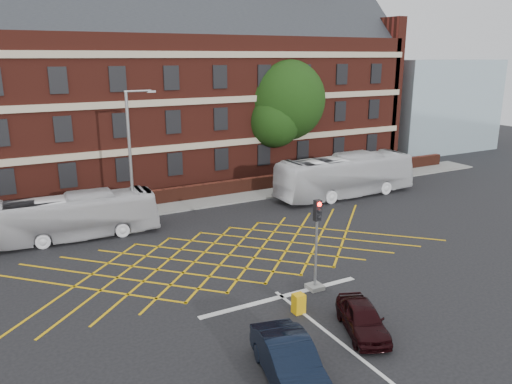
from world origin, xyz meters
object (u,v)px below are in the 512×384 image
deciduous_tree (284,106)px  traffic_light_near (316,253)px  car_maroon (362,318)px  car_navy (290,362)px  utility_cabinet (299,304)px  bus_right (346,176)px  street_lamp (133,185)px  bus_left (74,217)px

deciduous_tree → traffic_light_near: 23.51m
car_maroon → car_navy: bearing=-141.5°
car_maroon → traffic_light_near: 4.15m
car_navy → utility_cabinet: bearing=65.3°
bus_right → traffic_light_near: (-11.17, -11.99, 0.17)m
bus_right → street_lamp: 16.27m
car_navy → bus_left: bearing=114.8°
bus_left → utility_cabinet: bus_left is taller
street_lamp → car_maroon: bearing=-74.2°
street_lamp → utility_cabinet: 14.05m
utility_cabinet → car_maroon: bearing=-61.4°
utility_cabinet → car_navy: bearing=-126.9°
car_maroon → utility_cabinet: (-1.34, 2.45, -0.17)m
traffic_light_near → car_navy: bearing=-131.9°
bus_right → street_lamp: bearing=89.8°
traffic_light_near → street_lamp: size_ratio=0.50×
car_maroon → bus_right: bearing=75.5°
car_navy → deciduous_tree: size_ratio=0.43×
traffic_light_near → bus_right: bearing=47.0°
car_maroon → deciduous_tree: bearing=86.8°
bus_right → deciduous_tree: 9.60m
car_navy → traffic_light_near: traffic_light_near is taller
car_maroon → traffic_light_near: size_ratio=0.82×
deciduous_tree → traffic_light_near: bearing=-117.9°
utility_cabinet → street_lamp: bearing=103.2°
car_navy → traffic_light_near: 7.04m
bus_right → street_lamp: street_lamp is taller
bus_left → deciduous_tree: bearing=-63.8°
traffic_light_near → utility_cabinet: 2.75m
car_maroon → street_lamp: 16.71m
bus_left → bus_right: bus_right is taller
car_navy → street_lamp: 17.30m
traffic_light_near → street_lamp: bearing=112.9°
car_navy → utility_cabinet: (2.77, 3.69, -0.30)m
street_lamp → bus_right: bearing=0.0°
bus_left → car_maroon: bearing=-150.4°
car_maroon → deciduous_tree: size_ratio=0.34×
bus_right → traffic_light_near: bearing=136.8°
traffic_light_near → deciduous_tree: bearing=62.1°
deciduous_tree → utility_cabinet: deciduous_tree is taller
deciduous_tree → traffic_light_near: (-10.79, -20.42, -4.41)m
street_lamp → utility_cabinet: bearing=-76.8°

